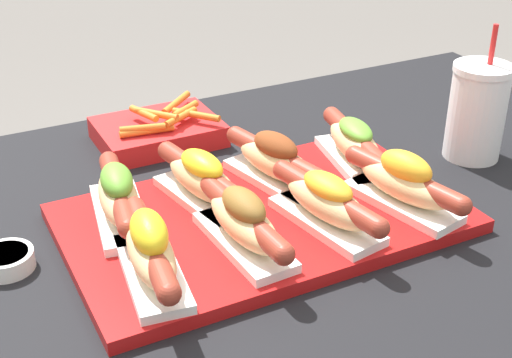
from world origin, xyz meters
The scene contains 12 objects.
serving_tray centered at (-0.01, 0.01, 0.70)m, with size 0.51×0.31×0.02m.
hot_dog_0 centered at (-0.19, -0.05, 0.74)m, with size 0.08×0.20×0.08m.
hot_dog_1 centered at (-0.07, -0.04, 0.74)m, with size 0.07×0.21×0.07m.
hot_dog_2 centered at (0.05, -0.05, 0.74)m, with size 0.09×0.20×0.07m.
hot_dog_3 centered at (0.16, -0.06, 0.74)m, with size 0.09×0.20×0.08m.
hot_dog_4 centered at (-0.18, 0.08, 0.74)m, with size 0.09×0.20×0.07m.
hot_dog_5 centered at (-0.07, 0.08, 0.74)m, with size 0.09×0.20×0.07m.
hot_dog_6 centered at (0.04, 0.08, 0.74)m, with size 0.09×0.20×0.07m.
hot_dog_7 centered at (0.17, 0.08, 0.74)m, with size 0.09×0.20×0.07m.
sauce_bowl centered at (-0.33, 0.06, 0.70)m, with size 0.07×0.07×0.02m.
drink_cup centered at (0.37, 0.04, 0.76)m, with size 0.09×0.09×0.21m.
fries_basket centered at (-0.04, 0.32, 0.71)m, with size 0.19×0.14×0.06m.
Camera 1 is at (-0.38, -0.69, 1.19)m, focal length 50.00 mm.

